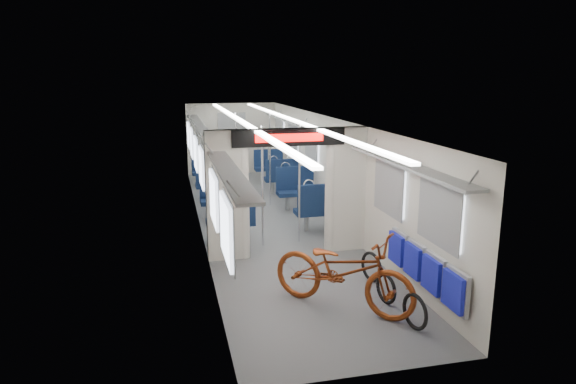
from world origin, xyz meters
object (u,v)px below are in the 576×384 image
(bike_hoop_b, at_px, (386,290))
(seat_bay_far_right, at_px, (275,169))
(flip_bench, at_px, (424,268))
(stanchion_near_right, at_px, (299,184))
(bike_hoop_c, at_px, (371,268))
(bike_hoop_a, at_px, (415,313))
(stanchion_near_left, at_px, (263,187))
(bicycle, at_px, (343,271))
(seat_bay_far_left, at_px, (211,173))
(stanchion_far_left, at_px, (237,159))
(seat_bay_near_left, at_px, (225,204))
(seat_bay_near_right, at_px, (306,195))
(stanchion_far_right, at_px, (270,160))

(bike_hoop_b, height_order, seat_bay_far_right, seat_bay_far_right)
(seat_bay_far_right, bearing_deg, flip_bench, -87.07)
(stanchion_near_right, bearing_deg, bike_hoop_c, -74.29)
(bike_hoop_b, bearing_deg, seat_bay_far_right, 89.67)
(bike_hoop_a, height_order, stanchion_near_left, stanchion_near_left)
(flip_bench, distance_m, seat_bay_far_right, 8.18)
(stanchion_near_left, bearing_deg, bicycle, -78.67)
(seat_bay_far_left, xyz_separation_m, stanchion_near_left, (0.58, -4.77, 0.59))
(seat_bay_far_left, height_order, stanchion_far_left, stanchion_far_left)
(bicycle, distance_m, stanchion_near_right, 3.05)
(flip_bench, distance_m, bike_hoop_a, 0.81)
(flip_bench, xyz_separation_m, seat_bay_far_left, (-2.29, 7.88, -0.02))
(bike_hoop_b, distance_m, stanchion_near_left, 3.31)
(bike_hoop_c, distance_m, seat_bay_far_right, 7.19)
(stanchion_near_right, distance_m, stanchion_far_left, 3.30)
(bike_hoop_c, distance_m, seat_bay_near_left, 3.88)
(bicycle, distance_m, stanchion_near_left, 3.03)
(seat_bay_near_right, xyz_separation_m, stanchion_near_left, (-1.29, -1.62, 0.59))
(bike_hoop_a, relative_size, stanchion_near_right, 0.21)
(bike_hoop_c, distance_m, stanchion_far_left, 5.66)
(seat_bay_far_left, bearing_deg, bike_hoop_b, -76.65)
(bicycle, relative_size, seat_bay_far_right, 1.06)
(bike_hoop_a, relative_size, seat_bay_far_right, 0.24)
(flip_bench, bearing_deg, seat_bay_far_left, 106.20)
(seat_bay_near_right, bearing_deg, stanchion_far_left, 128.86)
(bike_hoop_c, relative_size, seat_bay_far_right, 0.25)
(bike_hoop_b, height_order, seat_bay_far_left, seat_bay_far_left)
(stanchion_near_left, relative_size, stanchion_far_right, 1.00)
(flip_bench, relative_size, bike_hoop_b, 4.68)
(stanchion_near_left, relative_size, stanchion_far_left, 1.00)
(flip_bench, bearing_deg, stanchion_near_right, 107.09)
(seat_bay_near_right, xyz_separation_m, seat_bay_far_left, (-1.87, 3.15, 0.00))
(bicycle, distance_m, bike_hoop_b, 0.75)
(stanchion_near_left, xyz_separation_m, stanchion_far_right, (0.74, 3.03, 0.00))
(seat_bay_far_right, relative_size, stanchion_far_right, 0.87)
(stanchion_far_left, bearing_deg, seat_bay_near_left, -104.45)
(bike_hoop_c, bearing_deg, seat_bay_near_right, 90.86)
(bicycle, xyz_separation_m, seat_bay_far_left, (-1.16, 7.68, 0.00))
(bike_hoop_a, xyz_separation_m, bike_hoop_b, (-0.05, 0.79, -0.02))
(bike_hoop_b, distance_m, stanchion_far_right, 6.04)
(bicycle, xyz_separation_m, seat_bay_near_right, (0.71, 4.53, 0.00))
(seat_bay_near_right, distance_m, seat_bay_far_right, 3.44)
(seat_bay_near_right, height_order, stanchion_near_right, stanchion_near_right)
(seat_bay_near_right, relative_size, seat_bay_far_right, 1.10)
(bicycle, distance_m, stanchion_far_left, 6.26)
(bike_hoop_a, height_order, seat_bay_far_left, seat_bay_far_left)
(bike_hoop_a, xyz_separation_m, stanchion_far_right, (-0.55, 6.74, 0.93))
(seat_bay_far_right, bearing_deg, stanchion_far_right, -105.09)
(bike_hoop_a, height_order, seat_bay_near_right, seat_bay_near_right)
(flip_bench, xyz_separation_m, seat_bay_far_right, (-0.42, 8.17, -0.05))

